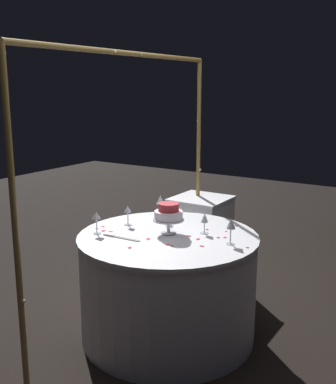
{
  "coord_description": "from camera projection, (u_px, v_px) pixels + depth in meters",
  "views": [
    {
      "loc": [
        -2.64,
        -1.69,
        1.78
      ],
      "look_at": [
        0.0,
        0.0,
        1.07
      ],
      "focal_mm": 43.8,
      "sensor_mm": 36.0,
      "label": 1
    }
  ],
  "objects": [
    {
      "name": "ground_plane",
      "position": [
        168.0,
        334.0,
        3.45
      ],
      "size": [
        12.0,
        12.0,
        0.0
      ],
      "primitive_type": "plane",
      "color": "black"
    },
    {
      "name": "decorative_arch",
      "position": [
        129.0,
        150.0,
        3.33
      ],
      "size": [
        2.09,
        0.06,
        2.02
      ],
      "color": "olive",
      "rests_on": "ground"
    },
    {
      "name": "main_table",
      "position": [
        168.0,
        286.0,
        3.36
      ],
      "size": [
        1.27,
        1.27,
        0.76
      ],
      "color": "white",
      "rests_on": "ground"
    },
    {
      "name": "side_table",
      "position": [
        200.0,
        240.0,
        4.29
      ],
      "size": [
        0.48,
        0.48,
        0.81
      ],
      "color": "white",
      "rests_on": "ground"
    },
    {
      "name": "tiered_cake",
      "position": [
        169.0,
        214.0,
        3.28
      ],
      "size": [
        0.22,
        0.22,
        0.22
      ],
      "color": "silver",
      "rests_on": "main_table"
    },
    {
      "name": "wine_glass_0",
      "position": [
        96.0,
        217.0,
        3.29
      ],
      "size": [
        0.06,
        0.06,
        0.16
      ],
      "color": "silver",
      "rests_on": "main_table"
    },
    {
      "name": "wine_glass_1",
      "position": [
        160.0,
        201.0,
        3.72
      ],
      "size": [
        0.07,
        0.07,
        0.18
      ],
      "color": "silver",
      "rests_on": "main_table"
    },
    {
      "name": "wine_glass_2",
      "position": [
        128.0,
        210.0,
        3.49
      ],
      "size": [
        0.06,
        0.06,
        0.15
      ],
      "color": "silver",
      "rests_on": "main_table"
    },
    {
      "name": "wine_glass_3",
      "position": [
        165.0,
        208.0,
        3.57
      ],
      "size": [
        0.06,
        0.06,
        0.15
      ],
      "color": "silver",
      "rests_on": "main_table"
    },
    {
      "name": "wine_glass_4",
      "position": [
        231.0,
        225.0,
        3.07
      ],
      "size": [
        0.06,
        0.06,
        0.18
      ],
      "color": "silver",
      "rests_on": "main_table"
    },
    {
      "name": "wine_glass_5",
      "position": [
        205.0,
        219.0,
        3.3
      ],
      "size": [
        0.06,
        0.06,
        0.15
      ],
      "color": "silver",
      "rests_on": "main_table"
    },
    {
      "name": "cake_knife",
      "position": [
        119.0,
        237.0,
        3.22
      ],
      "size": [
        0.04,
        0.3,
        0.01
      ],
      "color": "silver",
      "rests_on": "main_table"
    },
    {
      "name": "rose_petal_0",
      "position": [
        97.0,
        228.0,
        3.43
      ],
      "size": [
        0.03,
        0.04,
        0.0
      ],
      "primitive_type": "ellipsoid",
      "rotation": [
        0.0,
        0.0,
        4.26
      ],
      "color": "#E02D47",
      "rests_on": "main_table"
    },
    {
      "name": "rose_petal_1",
      "position": [
        103.0,
        231.0,
        3.38
      ],
      "size": [
        0.04,
        0.03,
        0.0
      ],
      "primitive_type": "ellipsoid",
      "rotation": [
        0.0,
        0.0,
        3.24
      ],
      "color": "#E02D47",
      "rests_on": "main_table"
    },
    {
      "name": "rose_petal_2",
      "position": [
        176.0,
        221.0,
        3.6
      ],
      "size": [
        0.03,
        0.04,
        0.0
      ],
      "primitive_type": "ellipsoid",
      "rotation": [
        0.0,
        0.0,
        1.32
      ],
      "color": "#E02D47",
      "rests_on": "main_table"
    },
    {
      "name": "rose_petal_3",
      "position": [
        148.0,
        239.0,
        3.19
      ],
      "size": [
        0.05,
        0.04,
        0.0
      ],
      "primitive_type": "ellipsoid",
      "rotation": [
        0.0,
        0.0,
        0.4
      ],
      "color": "#E02D47",
      "rests_on": "main_table"
    },
    {
      "name": "rose_petal_4",
      "position": [
        202.0,
        246.0,
        3.05
      ],
      "size": [
        0.03,
        0.04,
        0.0
      ],
      "primitive_type": "ellipsoid",
      "rotation": [
        0.0,
        0.0,
        1.46
      ],
      "color": "#E02D47",
      "rests_on": "main_table"
    },
    {
      "name": "rose_petal_5",
      "position": [
        172.0,
        246.0,
        3.05
      ],
      "size": [
        0.02,
        0.03,
        0.0
      ],
      "primitive_type": "ellipsoid",
      "rotation": [
        0.0,
        0.0,
        1.86
      ],
      "color": "#E02D47",
      "rests_on": "main_table"
    },
    {
      "name": "rose_petal_6",
      "position": [
        130.0,
        247.0,
        3.02
      ],
      "size": [
        0.04,
        0.04,
        0.0
      ],
      "primitive_type": "ellipsoid",
      "rotation": [
        0.0,
        0.0,
        3.73
      ],
      "color": "#E02D47",
      "rests_on": "main_table"
    },
    {
      "name": "rose_petal_7",
      "position": [
        226.0,
        231.0,
        3.36
      ],
      "size": [
        0.03,
        0.02,
        0.0
      ],
      "primitive_type": "ellipsoid",
      "rotation": [
        0.0,
        0.0,
        3.34
      ],
      "color": "#E02D47",
      "rests_on": "main_table"
    },
    {
      "name": "rose_petal_8",
      "position": [
        247.0,
        247.0,
        3.02
      ],
      "size": [
        0.03,
        0.03,
        0.0
      ],
      "primitive_type": "ellipsoid",
      "rotation": [
        0.0,
        0.0,
        2.12
      ],
      "color": "#E02D47",
      "rests_on": "main_table"
    },
    {
      "name": "rose_petal_9",
      "position": [
        207.0,
        229.0,
        3.4
      ],
      "size": [
        0.04,
        0.04,
        0.0
      ],
      "primitive_type": "ellipsoid",
      "rotation": [
        0.0,
        0.0,
        3.72
      ],
      "color": "#E02D47",
      "rests_on": "main_table"
    },
    {
      "name": "rose_petal_10",
      "position": [
        198.0,
        239.0,
        3.19
      ],
      "size": [
        0.04,
        0.03,
        0.0
      ],
      "primitive_type": "ellipsoid",
      "rotation": [
        0.0,
        0.0,
        3.02
      ],
      "color": "#E02D47",
      "rests_on": "main_table"
    },
    {
      "name": "rose_petal_11",
      "position": [
        189.0,
        236.0,
        3.26
      ],
      "size": [
        0.03,
        0.04,
        0.0
      ],
      "primitive_type": "ellipsoid",
      "rotation": [
        0.0,
        0.0,
        4.64
      ],
      "color": "#E02D47",
      "rests_on": "main_table"
    },
    {
      "name": "rose_petal_12",
      "position": [
        236.0,
        226.0,
        3.5
      ],
      "size": [
        0.02,
        0.03,
        0.0
      ],
      "primitive_type": "ellipsoid",
      "rotation": [
        0.0,
        0.0,
        1.63
      ],
      "color": "#E02D47",
      "rests_on": "main_table"
    },
    {
      "name": "rose_petal_13",
      "position": [
        168.0,
        245.0,
        3.08
      ],
      "size": [
        0.04,
        0.04,
        0.0
      ],
      "primitive_type": "ellipsoid",
      "rotation": [
        0.0,
        0.0,
        2.44
      ],
      "color": "#E02D47",
      "rests_on": "main_table"
    },
    {
      "name": "rose_petal_14",
      "position": [
        225.0,
        237.0,
        3.22
      ],
      "size": [
        0.03,
        0.02,
        0.0
      ],
      "primitive_type": "ellipsoid",
      "rotation": [
        0.0,
        0.0,
        3.14
      ],
      "color": "#E02D47",
      "rests_on": "main_table"
    },
    {
      "name": "rose_petal_15",
      "position": [
        111.0,
        231.0,
        3.36
      ],
      "size": [
        0.03,
        0.04,
        0.0
      ],
      "primitive_type": "ellipsoid",
      "rotation": [
        0.0,
        0.0,
        1.76
      ],
      "color": "#E02D47",
      "rests_on": "main_table"
    },
    {
      "name": "rose_petal_16",
      "position": [
        103.0,
        226.0,
        3.48
      ],
      "size": [
        0.02,
        0.03,
        0.0
      ],
      "primitive_type": "ellipsoid",
      "rotation": [
        0.0,
        0.0,
        1.6
      ],
      "color": "#E02D47",
      "rests_on": "main_table"
    },
    {
      "name": "rose_petal_17",
      "position": [
        218.0,
        237.0,
        3.22
      ],
      "size": [
        0.04,
        0.03,
        0.0
      ],
      "primitive_type": "ellipsoid",
      "rotation": [
        0.0,
        0.0,
        0.12
      ],
      "color": "#E02D47",
      "rests_on": "main_table"
    }
  ]
}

